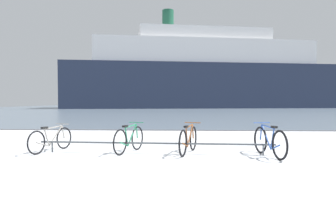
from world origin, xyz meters
TOP-DOWN VIEW (x-y plane):
  - ground at (0.00, 53.90)m, footprint 80.00×132.00m
  - bike_rack at (0.19, 3.34)m, footprint 6.31×0.36m
  - bicycle_0 at (-2.71, 3.56)m, footprint 0.66×1.65m
  - bicycle_1 at (-0.51, 3.50)m, footprint 0.64×1.59m
  - bicycle_2 at (1.10, 3.41)m, footprint 0.61×1.71m
  - bicycle_3 at (3.14, 3.05)m, footprint 0.52×1.71m
  - ferry_ship at (6.06, 59.48)m, footprint 58.67×22.56m

SIDE VIEW (x-z plane):
  - ground at x=0.00m, z-range -0.08..0.00m
  - bike_rack at x=0.19m, z-range 0.12..0.42m
  - bicycle_0 at x=-2.71m, z-range -0.03..0.72m
  - bicycle_1 at x=-0.51m, z-range -0.04..0.77m
  - bicycle_2 at x=1.10m, z-range -0.04..0.77m
  - bicycle_3 at x=3.14m, z-range -0.04..0.80m
  - ferry_ship at x=6.06m, z-range -3.21..16.30m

